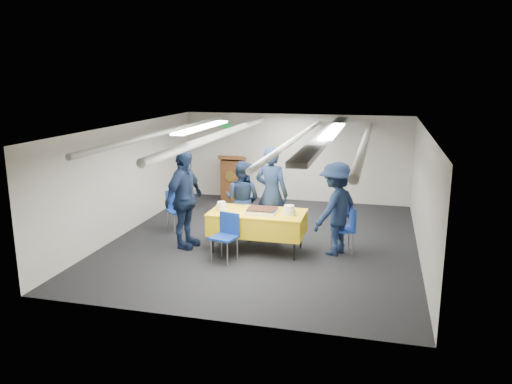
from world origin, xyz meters
TOP-DOWN VIEW (x-y plane):
  - ground at (0.00, 0.00)m, footprint 7.00×7.00m
  - room_shell at (0.09, 0.41)m, footprint 6.00×7.00m
  - serving_table at (-0.00, -0.62)m, footprint 1.80×0.95m
  - sheet_cake at (0.11, -0.68)m, footprint 0.56×0.44m
  - plate_stack_left at (-0.70, -0.67)m, footprint 0.19×0.19m
  - plate_stack_right at (0.62, -0.67)m, footprint 0.23×0.23m
  - podium at (-1.60, 3.05)m, footprint 0.62×0.53m
  - chair_near at (-0.42, -1.24)m, footprint 0.51×0.51m
  - chair_right at (1.65, -0.28)m, footprint 0.52×0.52m
  - chair_left at (-2.01, 0.22)m, footprint 0.59×0.59m
  - sailor_a at (0.12, 0.07)m, footprint 0.79×0.62m
  - sailor_b at (-0.50, 0.10)m, footprint 0.89×0.75m
  - sailor_c at (-1.42, -0.76)m, footprint 0.69×1.20m
  - sailor_d at (1.45, -0.42)m, footprint 1.12×1.30m

SIDE VIEW (x-z plane):
  - ground at x=0.00m, z-range 0.00..0.00m
  - chair_near at x=-0.42m, z-range 0.10..0.97m
  - chair_right at x=1.65m, z-range 0.10..0.97m
  - chair_left at x=-2.01m, z-range 0.10..0.97m
  - serving_table at x=0.00m, z-range 0.17..0.94m
  - podium at x=-1.60m, z-range -0.01..1.24m
  - sailor_b at x=-0.50m, z-range 0.00..1.60m
  - sheet_cake at x=0.11m, z-range 0.77..0.87m
  - plate_stack_left at x=-0.70m, z-range 0.76..0.93m
  - plate_stack_right at x=0.62m, z-range 0.76..0.94m
  - sailor_d at x=1.45m, z-range 0.00..1.75m
  - sailor_c at x=-1.42m, z-range 0.00..1.93m
  - sailor_a at x=0.12m, z-range 0.00..1.93m
  - room_shell at x=0.09m, z-range 0.66..2.96m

